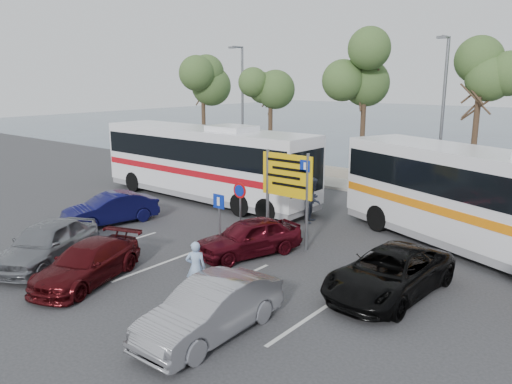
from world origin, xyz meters
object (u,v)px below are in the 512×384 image
Objects in this scene: car_maroon at (87,263)px; direction_sign at (287,183)px; street_lamp_left at (242,103)px; coach_bus_right at (497,209)px; car_blue at (111,209)px; suv_black at (389,273)px; car_silver_b at (211,309)px; car_silver_a at (46,243)px; pedestrian_near at (196,268)px; pedestrian_far at (313,200)px; street_lamp_right at (442,111)px; car_red at (249,237)px; coach_bus_left at (205,165)px.

direction_sign is at bearing 48.33° from car_maroon.
street_lamp_left is 19.06m from coach_bus_right.
car_blue is 0.83× the size of suv_black.
direction_sign is at bearing 30.58° from car_blue.
car_maroon is at bearing 178.70° from car_silver_b.
pedestrian_near reaches higher than car_silver_a.
car_silver_a is 2.19× the size of pedestrian_far.
coach_bus_right is 10.83m from car_silver_b.
street_lamp_right reaches higher than pedestrian_near.
car_maroon is at bearing 155.53° from pedestrian_far.
car_maroon is 1.05× the size of car_red.
car_red is at bearing -144.16° from coach_bus_right.
coach_bus_left is 11.11m from car_maroon.
coach_bus_left reaches higher than car_silver_b.
coach_bus_left is 14.19m from car_silver_b.
car_red is (-0.43, -1.70, -1.76)m from direction_sign.
car_red is 1.97× the size of pedestrian_far.
suv_black is (12.52, 0.74, 0.01)m from car_blue.
coach_bus_right is 6.41× the size of pedestrian_far.
pedestrian_near reaches higher than car_blue.
coach_bus_left is 7.96× the size of pedestrian_near.
street_lamp_left is 1.94× the size of car_maroon.
direction_sign is 7.50m from car_maroon.
suv_black is at bearing -107.74° from coach_bus_right.
car_red is 5.32m from suv_black.
pedestrian_near is at bearing -95.68° from street_lamp_right.
car_red is at bearing 172.09° from pedestrian_far.
car_silver_b is at bearing -88.32° from street_lamp_right.
car_silver_a is 1.04× the size of car_silver_b.
coach_bus_left reaches higher than car_blue.
coach_bus_right is 8.62m from car_red.
suv_black reaches higher than car_blue.
street_lamp_right is at bearing 90.39° from car_silver_b.
car_silver_a is 11.29m from suv_black.
car_blue is at bearing -59.29° from pedestrian_near.
street_lamp_left is 12.79m from pedestrian_far.
car_silver_b is at bearing -18.78° from car_maroon.
coach_bus_left is 5.86m from car_blue.
car_silver_a is at bearing 178.70° from car_silver_b.
car_silver_a is 2.40m from car_maroon.
car_red is 0.94× the size of car_silver_b.
car_maroon is 9.20m from suv_black.
street_lamp_left is at bearing 41.30° from pedestrian_far.
pedestrian_far is (-5.84, 5.00, 0.33)m from suv_black.
car_silver_a is 2.72× the size of pedestrian_near.
car_blue is at bearing 116.86° from pedestrian_far.
street_lamp_right is 8.42m from pedestrian_far.
pedestrian_near is at bearing -46.90° from coach_bus_left.
car_maroon is at bearing -25.57° from car_silver_a.
car_blue is 2.02× the size of pedestrian_far.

